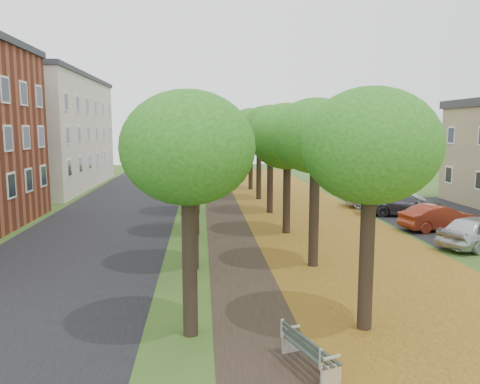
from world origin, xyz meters
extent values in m
plane|color=#2D4C19|center=(0.00, 0.00, 0.00)|extent=(120.00, 120.00, 0.00)
cube|color=black|center=(-7.50, 15.00, 0.00)|extent=(8.00, 70.00, 0.01)
cube|color=black|center=(0.00, 15.00, 0.00)|extent=(3.20, 70.00, 0.01)
cube|color=#9D6A1D|center=(5.00, 15.00, 0.01)|extent=(7.50, 70.00, 0.01)
cube|color=black|center=(13.50, 16.00, 0.00)|extent=(9.00, 16.00, 0.01)
cylinder|color=black|center=(-2.20, 0.00, 1.96)|extent=(0.40, 0.40, 3.92)
ellipsoid|color=#215F14|center=(-2.20, 0.00, 5.15)|extent=(3.80, 3.80, 3.23)
cylinder|color=black|center=(-2.20, 6.00, 1.96)|extent=(0.40, 0.40, 3.92)
ellipsoid|color=#215F14|center=(-2.20, 6.00, 5.15)|extent=(3.80, 3.80, 3.23)
cylinder|color=black|center=(-2.20, 12.00, 1.96)|extent=(0.40, 0.40, 3.92)
ellipsoid|color=#215F14|center=(-2.20, 12.00, 5.15)|extent=(3.80, 3.80, 3.23)
cylinder|color=black|center=(-2.20, 18.00, 1.96)|extent=(0.40, 0.40, 3.92)
ellipsoid|color=#215F14|center=(-2.20, 18.00, 5.15)|extent=(3.80, 3.80, 3.23)
cylinder|color=black|center=(-2.20, 24.00, 1.96)|extent=(0.40, 0.40, 3.92)
ellipsoid|color=#215F14|center=(-2.20, 24.00, 5.15)|extent=(3.80, 3.80, 3.23)
cylinder|color=black|center=(-2.20, 30.00, 1.96)|extent=(0.40, 0.40, 3.92)
ellipsoid|color=#215F14|center=(-2.20, 30.00, 5.15)|extent=(3.80, 3.80, 3.23)
cylinder|color=black|center=(2.60, 0.00, 1.96)|extent=(0.40, 0.40, 3.92)
ellipsoid|color=#215F14|center=(2.60, 0.00, 5.15)|extent=(3.80, 3.80, 3.23)
cylinder|color=black|center=(2.60, 6.00, 1.96)|extent=(0.40, 0.40, 3.92)
ellipsoid|color=#215F14|center=(2.60, 6.00, 5.15)|extent=(3.80, 3.80, 3.23)
cylinder|color=black|center=(2.60, 12.00, 1.96)|extent=(0.40, 0.40, 3.92)
ellipsoid|color=#215F14|center=(2.60, 12.00, 5.15)|extent=(3.80, 3.80, 3.23)
cylinder|color=black|center=(2.60, 18.00, 1.96)|extent=(0.40, 0.40, 3.92)
ellipsoid|color=#215F14|center=(2.60, 18.00, 5.15)|extent=(3.80, 3.80, 3.23)
cylinder|color=black|center=(2.60, 24.00, 1.96)|extent=(0.40, 0.40, 3.92)
ellipsoid|color=#215F14|center=(2.60, 24.00, 5.15)|extent=(3.80, 3.80, 3.23)
cylinder|color=black|center=(2.60, 30.00, 1.96)|extent=(0.40, 0.40, 3.92)
ellipsoid|color=#215F14|center=(2.60, 30.00, 5.15)|extent=(3.80, 3.80, 3.23)
cube|color=beige|center=(-17.00, 33.00, 5.00)|extent=(10.00, 20.00, 10.00)
cube|color=#2D2D33|center=(-17.00, 33.00, 10.20)|extent=(10.30, 20.30, 0.40)
cube|color=#2B3630|center=(0.59, -2.00, 0.46)|extent=(1.05, 1.90, 0.04)
cube|color=#2B3630|center=(0.34, -2.09, 0.74)|extent=(0.64, 1.76, 0.27)
cube|color=silver|center=(0.87, -2.79, 0.23)|extent=(0.50, 0.23, 0.46)
cube|color=silver|center=(0.32, -1.21, 0.23)|extent=(0.50, 0.23, 0.46)
cube|color=silver|center=(0.87, -2.79, 0.65)|extent=(0.46, 0.21, 0.04)
cube|color=silver|center=(0.32, -1.21, 0.65)|extent=(0.46, 0.21, 0.04)
imported|color=silver|center=(11.00, 8.20, 0.77)|extent=(4.84, 3.51, 1.53)
imported|color=maroon|center=(11.00, 11.98, 0.70)|extent=(4.43, 2.19, 1.40)
imported|color=#38383D|center=(11.00, 16.37, 0.73)|extent=(5.37, 3.16, 1.46)
imported|color=silver|center=(11.00, 19.56, 0.77)|extent=(5.88, 3.38, 1.54)
camera|label=1|loc=(-1.87, -12.05, 5.53)|focal=35.00mm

